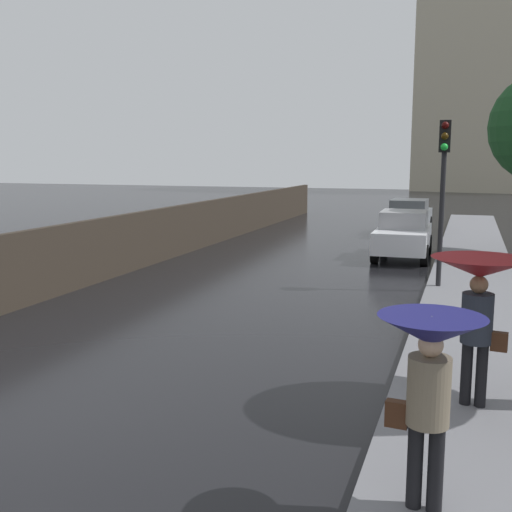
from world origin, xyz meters
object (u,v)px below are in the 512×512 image
(traffic_light, at_px, (443,172))
(car_grey_near_kerb, at_px, (409,216))
(car_white_mid_road, at_px, (403,235))
(pedestrian_with_umbrella_near, at_px, (430,360))
(pedestrian_with_umbrella_far, at_px, (479,286))

(traffic_light, bearing_deg, car_grey_near_kerb, 98.80)
(car_grey_near_kerb, bearing_deg, car_white_mid_road, -85.23)
(car_grey_near_kerb, bearing_deg, pedestrian_with_umbrella_near, -83.40)
(car_grey_near_kerb, bearing_deg, traffic_light, -80.25)
(pedestrian_with_umbrella_far, relative_size, traffic_light, 0.48)
(car_white_mid_road, relative_size, pedestrian_with_umbrella_far, 2.02)
(pedestrian_with_umbrella_far, bearing_deg, car_white_mid_road, -73.63)
(car_grey_near_kerb, relative_size, car_white_mid_road, 1.13)
(car_white_mid_road, bearing_deg, pedestrian_with_umbrella_far, -81.26)
(pedestrian_with_umbrella_near, bearing_deg, traffic_light, 97.81)
(pedestrian_with_umbrella_near, height_order, traffic_light, traffic_light)
(car_grey_near_kerb, height_order, pedestrian_with_umbrella_near, pedestrian_with_umbrella_near)
(car_white_mid_road, distance_m, pedestrian_with_umbrella_near, 15.22)
(car_white_mid_road, bearing_deg, car_grey_near_kerb, 92.86)
(pedestrian_with_umbrella_near, xyz_separation_m, pedestrian_with_umbrella_far, (0.42, 2.63, 0.16))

